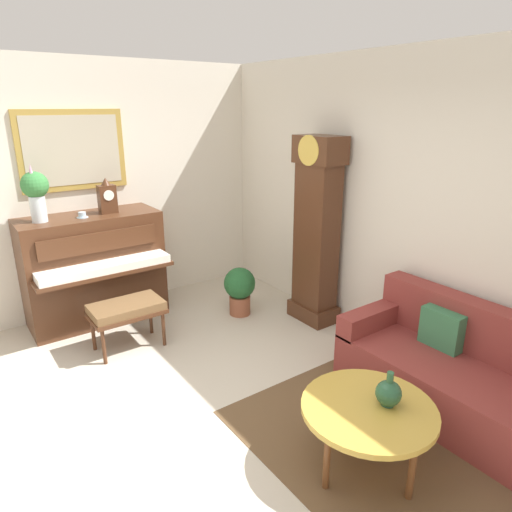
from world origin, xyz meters
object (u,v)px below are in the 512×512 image
(piano_bench, at_px, (127,310))
(green_jug, at_px, (389,393))
(grandfather_clock, at_px, (316,237))
(mantel_clock, at_px, (107,197))
(couch, at_px, (465,378))
(flower_vase, at_px, (35,191))
(teacup, at_px, (82,215))
(potted_plant, at_px, (240,288))
(coffee_table, at_px, (369,410))
(piano, at_px, (95,268))

(piano_bench, relative_size, green_jug, 2.92)
(grandfather_clock, distance_m, mantel_clock, 2.28)
(grandfather_clock, xyz_separation_m, couch, (1.92, -0.19, -0.65))
(flower_vase, distance_m, teacup, 0.49)
(flower_vase, distance_m, potted_plant, 2.34)
(couch, distance_m, flower_vase, 4.19)
(coffee_table, relative_size, teacup, 7.59)
(grandfather_clock, relative_size, potted_plant, 3.62)
(couch, relative_size, coffee_table, 2.16)
(grandfather_clock, height_order, flower_vase, grandfather_clock)
(piano_bench, relative_size, coffee_table, 0.80)
(piano_bench, bearing_deg, piano, -177.65)
(grandfather_clock, bearing_deg, piano, -125.59)
(piano, distance_m, potted_plant, 1.62)
(coffee_table, xyz_separation_m, teacup, (-3.18, -0.83, 0.80))
(piano_bench, distance_m, flower_vase, 1.47)
(coffee_table, relative_size, green_jug, 3.67)
(couch, bearing_deg, green_jug, -91.40)
(piano_bench, distance_m, mantel_clock, 1.28)
(mantel_clock, bearing_deg, piano, -90.56)
(potted_plant, bearing_deg, teacup, -117.83)
(couch, height_order, flower_vase, flower_vase)
(piano, distance_m, grandfather_clock, 2.45)
(piano_bench, height_order, couch, couch)
(grandfather_clock, relative_size, green_jug, 8.46)
(piano, xyz_separation_m, potted_plant, (0.83, 1.36, -0.28))
(coffee_table, bearing_deg, grandfather_clock, 146.53)
(piano, bearing_deg, potted_plant, 58.69)
(coffee_table, distance_m, teacup, 3.39)
(teacup, relative_size, green_jug, 0.48)
(piano_bench, bearing_deg, couch, 34.92)
(couch, xyz_separation_m, potted_plant, (-2.50, -0.42, 0.01))
(coffee_table, distance_m, mantel_clock, 3.43)
(piano_bench, distance_m, coffee_table, 2.53)
(teacup, bearing_deg, potted_plant, 62.17)
(piano, xyz_separation_m, couch, (3.33, 1.78, -0.29))
(piano_bench, relative_size, teacup, 6.03)
(teacup, bearing_deg, piano_bench, 8.45)
(piano_bench, height_order, flower_vase, flower_vase)
(mantel_clock, bearing_deg, teacup, -77.55)
(piano, xyz_separation_m, green_jug, (3.31, 0.87, -0.07))
(grandfather_clock, relative_size, coffee_table, 2.31)
(potted_plant, bearing_deg, grandfather_clock, 46.30)
(mantel_clock, relative_size, potted_plant, 0.68)
(couch, height_order, teacup, teacup)
(mantel_clock, distance_m, teacup, 0.34)
(couch, distance_m, green_jug, 0.94)
(coffee_table, distance_m, green_jug, 0.17)
(grandfather_clock, height_order, teacup, grandfather_clock)
(flower_vase, xyz_separation_m, potted_plant, (0.82, 1.83, -1.19))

